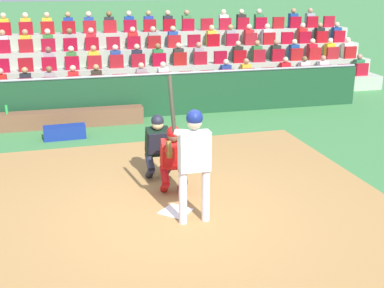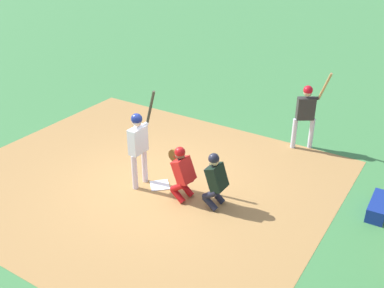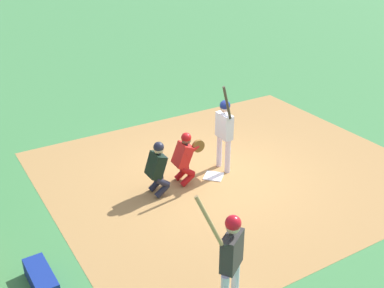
{
  "view_description": "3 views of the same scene",
  "coord_description": "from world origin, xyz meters",
  "px_view_note": "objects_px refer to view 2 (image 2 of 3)",
  "views": [
    {
      "loc": [
        1.58,
        7.42,
        3.69
      ],
      "look_at": [
        -0.5,
        -0.9,
        0.86
      ],
      "focal_mm": 47.34,
      "sensor_mm": 36.0,
      "label": 1
    },
    {
      "loc": [
        -7.02,
        -5.59,
        5.66
      ],
      "look_at": [
        0.6,
        -0.52,
        1.01
      ],
      "focal_mm": 41.56,
      "sensor_mm": 36.0,
      "label": 2
    },
    {
      "loc": [
        8.45,
        -5.44,
        5.79
      ],
      "look_at": [
        -0.14,
        -0.53,
        0.96
      ],
      "focal_mm": 44.39,
      "sensor_mm": 36.0,
      "label": 3
    }
  ],
  "objects_px": {
    "catcher_crouching": "(182,170)",
    "on_deck_batter": "(306,110)",
    "equipment_duffel_bag": "(379,207)",
    "batter_at_plate": "(139,141)",
    "home_plate_umpire": "(215,178)",
    "home_plate_marker": "(160,185)"
  },
  "relations": [
    {
      "from": "catcher_crouching",
      "to": "on_deck_batter",
      "type": "bearing_deg",
      "value": -19.13
    },
    {
      "from": "catcher_crouching",
      "to": "equipment_duffel_bag",
      "type": "xyz_separation_m",
      "value": [
        1.85,
        -3.84,
        -0.56
      ]
    },
    {
      "from": "batter_at_plate",
      "to": "catcher_crouching",
      "type": "height_order",
      "value": "batter_at_plate"
    },
    {
      "from": "catcher_crouching",
      "to": "equipment_duffel_bag",
      "type": "relative_size",
      "value": 1.32
    },
    {
      "from": "batter_at_plate",
      "to": "catcher_crouching",
      "type": "distance_m",
      "value": 1.22
    },
    {
      "from": "home_plate_umpire",
      "to": "on_deck_batter",
      "type": "bearing_deg",
      "value": -8.63
    },
    {
      "from": "home_plate_marker",
      "to": "home_plate_umpire",
      "type": "relative_size",
      "value": 0.34
    },
    {
      "from": "home_plate_marker",
      "to": "catcher_crouching",
      "type": "bearing_deg",
      "value": -99.2
    },
    {
      "from": "catcher_crouching",
      "to": "home_plate_umpire",
      "type": "xyz_separation_m",
      "value": [
        0.13,
        -0.77,
        -0.01
      ]
    },
    {
      "from": "catcher_crouching",
      "to": "home_plate_umpire",
      "type": "relative_size",
      "value": 0.99
    },
    {
      "from": "catcher_crouching",
      "to": "on_deck_batter",
      "type": "height_order",
      "value": "on_deck_batter"
    },
    {
      "from": "on_deck_batter",
      "to": "equipment_duffel_bag",
      "type": "bearing_deg",
      "value": -129.0
    },
    {
      "from": "equipment_duffel_bag",
      "to": "on_deck_batter",
      "type": "distance_m",
      "value": 3.35
    },
    {
      "from": "catcher_crouching",
      "to": "equipment_duffel_bag",
      "type": "height_order",
      "value": "catcher_crouching"
    },
    {
      "from": "home_plate_marker",
      "to": "on_deck_batter",
      "type": "relative_size",
      "value": 0.19
    },
    {
      "from": "equipment_duffel_bag",
      "to": "home_plate_umpire",
      "type": "bearing_deg",
      "value": 116.35
    },
    {
      "from": "home_plate_marker",
      "to": "batter_at_plate",
      "type": "height_order",
      "value": "batter_at_plate"
    },
    {
      "from": "home_plate_marker",
      "to": "on_deck_batter",
      "type": "height_order",
      "value": "on_deck_batter"
    },
    {
      "from": "batter_at_plate",
      "to": "home_plate_umpire",
      "type": "bearing_deg",
      "value": -83.52
    },
    {
      "from": "catcher_crouching",
      "to": "equipment_duffel_bag",
      "type": "distance_m",
      "value": 4.3
    },
    {
      "from": "equipment_duffel_bag",
      "to": "on_deck_batter",
      "type": "xyz_separation_m",
      "value": [
        2.02,
        2.5,
        0.97
      ]
    },
    {
      "from": "equipment_duffel_bag",
      "to": "on_deck_batter",
      "type": "bearing_deg",
      "value": 48.14
    }
  ]
}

